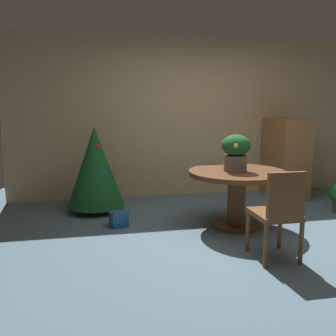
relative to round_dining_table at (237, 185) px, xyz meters
The scene contains 8 objects.
ground_plane 0.66m from the round_dining_table, 102.04° to the right, with size 6.60×6.60×0.00m, color slate.
back_wall_panel 1.98m from the round_dining_table, 92.54° to the left, with size 6.00×0.10×2.60m, color tan.
round_dining_table is the anchor object (origin of this frame).
flower_vase 0.44m from the round_dining_table, 158.26° to the right, with size 0.35×0.35×0.45m.
wooden_chair_near 1.07m from the round_dining_table, 90.00° to the right, with size 0.41×0.46×0.91m.
holiday_tree 2.01m from the round_dining_table, 148.22° to the left, with size 0.81×0.81×1.21m.
gift_box_blue 1.54m from the round_dining_table, 168.08° to the left, with size 0.25×0.24×0.19m.
wooden_cabinet 1.93m from the round_dining_table, 44.05° to the left, with size 0.51×0.83×1.29m.
Camera 1 is at (-1.68, -3.94, 1.53)m, focal length 40.43 mm.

